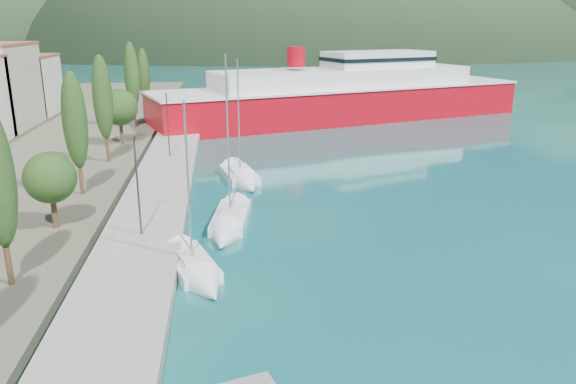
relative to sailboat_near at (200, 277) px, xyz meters
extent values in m
plane|color=#145B5D|center=(5.29, 110.43, -0.28)|extent=(1400.00, 1400.00, 0.00)
cube|color=gray|center=(-3.71, 16.43, 0.12)|extent=(5.00, 88.00, 0.80)
cube|color=white|center=(-26.71, 56.43, 4.42)|extent=(9.00, 10.00, 8.00)
cube|color=#9E5138|center=(-26.71, 56.43, 8.57)|extent=(9.20, 10.20, 0.30)
cylinder|color=#47301E|center=(-9.35, -0.63, 1.42)|extent=(0.30, 0.30, 2.01)
cylinder|color=#47301E|center=(-9.35, 7.55, 1.43)|extent=(0.36, 0.36, 2.03)
sphere|color=#244118|center=(-9.35, 7.55, 3.74)|extent=(3.24, 3.24, 3.24)
cylinder|color=#47301E|center=(-9.35, 14.96, 1.44)|extent=(0.30, 0.30, 2.05)
ellipsoid|color=#244118|center=(-9.35, 14.96, 6.10)|extent=(1.80, 1.80, 7.27)
cylinder|color=#47301E|center=(-9.35, 25.62, 1.51)|extent=(0.30, 0.30, 2.18)
ellipsoid|color=#244118|center=(-9.35, 25.62, 6.47)|extent=(1.80, 1.80, 7.74)
cylinder|color=#47301E|center=(-9.35, 33.69, 1.63)|extent=(0.36, 0.36, 2.43)
sphere|color=#244118|center=(-9.35, 33.69, 4.40)|extent=(3.88, 3.88, 3.88)
cylinder|color=#47301E|center=(-9.35, 44.02, 1.57)|extent=(0.30, 0.30, 2.30)
ellipsoid|color=#244118|center=(-9.35, 44.02, 6.79)|extent=(1.80, 1.80, 8.16)
cylinder|color=#47301E|center=(-9.35, 54.96, 1.43)|extent=(0.30, 0.30, 2.03)
ellipsoid|color=#244118|center=(-9.35, 54.96, 6.04)|extent=(1.80, 1.80, 7.19)
cylinder|color=#2D2D33|center=(-3.71, 5.43, 3.52)|extent=(0.12, 0.12, 6.00)
cube|color=#2D2D33|center=(-3.71, 5.68, 6.52)|extent=(0.15, 0.50, 0.12)
cylinder|color=#2D2D33|center=(-3.71, 26.74, 3.52)|extent=(0.12, 0.12, 6.00)
cube|color=#2D2D33|center=(-3.71, 26.99, 6.52)|extent=(0.15, 0.50, 0.12)
cube|color=silver|center=(-0.55, 1.67, -0.05)|extent=(3.68, 5.65, 0.84)
cube|color=silver|center=(-0.44, 1.34, 0.51)|extent=(1.88, 2.39, 0.33)
cylinder|color=silver|center=(-0.44, 1.34, 4.80)|extent=(0.12, 0.12, 8.85)
cone|color=silver|center=(0.50, -1.52, -0.05)|extent=(2.80, 3.00, 2.14)
cube|color=silver|center=(1.88, 9.21, -0.04)|extent=(3.15, 6.50, 0.88)
cube|color=silver|center=(1.82, 8.80, 0.55)|extent=(1.71, 2.67, 0.34)
cylinder|color=silver|center=(1.82, 8.80, 5.78)|extent=(0.12, 0.12, 10.76)
cone|color=silver|center=(1.29, 5.27, -0.04)|extent=(2.66, 3.21, 2.25)
cube|color=silver|center=(2.83, 20.38, -0.01)|extent=(3.52, 6.04, 0.97)
cube|color=silver|center=(2.90, 20.01, 0.63)|extent=(1.90, 2.51, 0.38)
cylinder|color=silver|center=(2.90, 20.01, 5.34)|extent=(0.12, 0.12, 9.73)
cone|color=silver|center=(3.53, 16.82, -0.01)|extent=(2.95, 3.07, 2.49)
cube|color=#A50511|center=(18.69, 50.75, 1.77)|extent=(54.83, 27.78, 5.22)
cube|color=silver|center=(18.69, 50.75, 4.38)|extent=(55.30, 28.21, 0.28)
cube|color=silver|center=(18.69, 50.75, 5.50)|extent=(38.33, 20.65, 2.80)
cube|color=silver|center=(24.00, 52.53, 8.01)|extent=(16.56, 11.38, 2.24)
cylinder|color=#A50511|center=(11.62, 48.39, 8.67)|extent=(2.42, 2.42, 2.61)
camera|label=1|loc=(1.45, -27.80, 13.03)|focal=35.00mm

